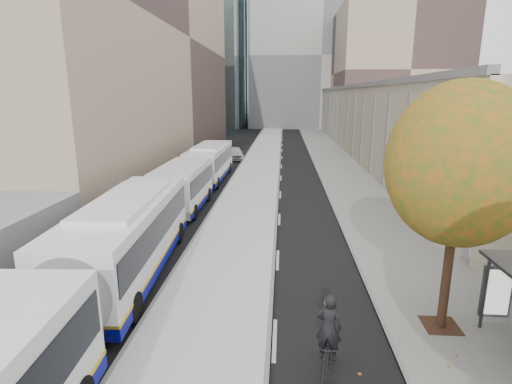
# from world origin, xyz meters

# --- Properties ---
(bus_platform) EXTENTS (4.25, 150.00, 0.15)m
(bus_platform) POSITION_xyz_m (-3.88, 35.00, 0.07)
(bus_platform) COLOR silver
(bus_platform) RESTS_ON ground
(sidewalk) EXTENTS (4.75, 150.00, 0.08)m
(sidewalk) POSITION_xyz_m (4.12, 35.00, 0.04)
(sidewalk) COLOR gray
(sidewalk) RESTS_ON ground
(building_tan) EXTENTS (18.00, 92.00, 8.00)m
(building_tan) POSITION_xyz_m (15.50, 64.00, 4.00)
(building_tan) COLOR gray
(building_tan) RESTS_ON ground
(building_midrise) EXTENTS (24.00, 46.00, 25.00)m
(building_midrise) POSITION_xyz_m (-22.50, 41.00, 12.50)
(building_midrise) COLOR tan
(building_midrise) RESTS_ON ground
(building_far_block) EXTENTS (30.00, 18.00, 30.00)m
(building_far_block) POSITION_xyz_m (6.00, 96.00, 15.00)
(building_far_block) COLOR #9F9A93
(building_far_block) RESTS_ON ground
(tree_c) EXTENTS (4.20, 4.20, 7.28)m
(tree_c) POSITION_xyz_m (3.60, 13.00, 5.25)
(tree_c) COLOR black
(tree_c) RESTS_ON sidewalk
(bus_near) EXTENTS (3.74, 18.63, 3.08)m
(bus_near) POSITION_xyz_m (-7.41, 11.98, 1.69)
(bus_near) COLOR white
(bus_near) RESTS_ON ground
(bus_far) EXTENTS (2.69, 17.43, 2.90)m
(bus_far) POSITION_xyz_m (-7.77, 30.94, 1.59)
(bus_far) COLOR white
(bus_far) RESTS_ON ground
(cyclist) EXTENTS (0.94, 1.90, 2.34)m
(cyclist) POSITION_xyz_m (-0.24, 10.54, 0.87)
(cyclist) COLOR black
(cyclist) RESTS_ON ground
(distant_car) EXTENTS (2.58, 4.52, 1.45)m
(distant_car) POSITION_xyz_m (-6.94, 46.06, 0.72)
(distant_car) COLOR #BCBCBC
(distant_car) RESTS_ON ground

